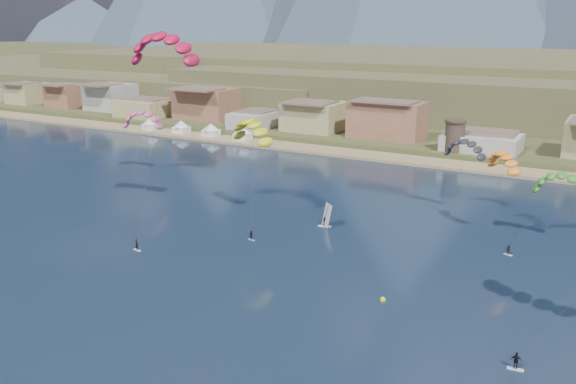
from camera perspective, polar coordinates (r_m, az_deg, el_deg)
The scene contains 14 objects.
ground at distance 76.55m, azimuth -12.21°, elevation -12.96°, with size 2400.00×2400.00×0.00m, color black.
beach at distance 165.89m, azimuth 12.72°, elevation 2.78°, with size 2200.00×12.00×0.90m.
foothills at distance 284.02m, azimuth 24.93°, elevation 8.78°, with size 940.00×210.00×18.00m.
town at distance 193.73m, azimuth 2.85°, elevation 7.30°, with size 400.00×24.00×12.00m.
watchtower at distance 170.97m, azimuth 15.24°, elevation 5.08°, with size 5.82×5.82×8.60m.
beach_tents at distance 200.30m, azimuth -8.63°, elevation 6.18°, with size 43.40×6.40×5.00m.
kitesurfer_red at distance 110.45m, azimuth -11.55°, elevation 13.37°, with size 13.90×18.57×36.36m.
kitesurfer_yellow at distance 114.13m, azimuth -3.37°, elevation 6.05°, with size 13.57×16.22×21.72m.
kitesurfer_green at distance 111.23m, azimuth 24.03°, elevation 0.97°, with size 10.81×13.01×15.30m.
distant_kite_pink at distance 151.98m, azimuth -13.39°, elevation 6.87°, with size 11.05×7.51×17.49m.
distant_kite_dark at distance 120.61m, azimuth 16.14°, elevation 4.19°, with size 8.87×6.44×16.49m.
distant_kite_orange at distance 110.30m, azimuth 19.47°, elevation 3.01°, with size 7.67×8.09×16.64m.
windsurfer at distance 111.45m, azimuth 3.51°, elevation -2.57°, with size 2.51×2.77×4.31m.
buoy at distance 84.34m, azimuth 8.80°, elevation -9.86°, with size 0.78×0.78×0.78m.
Camera 1 is at (46.03, -49.26, 36.26)m, focal length 38.25 mm.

